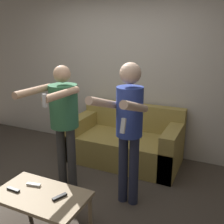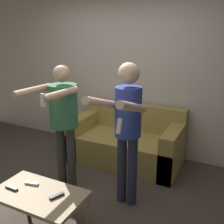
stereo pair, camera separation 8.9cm
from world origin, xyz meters
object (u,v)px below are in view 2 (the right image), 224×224
Objects in this scene: person_standing_right at (127,121)px; remote_far at (32,184)px; remote_mid at (57,196)px; couch at (127,143)px; coffee_table at (39,197)px; remote_near at (12,188)px; person_standing_left at (63,113)px.

remote_far is (-0.78, -0.67, -0.60)m from person_standing_right.
person_standing_right is 10.78× the size of remote_mid.
couch is 1.77m from coffee_table.
coffee_table is 6.10× the size of remote_mid.
remote_near is 0.98× the size of remote_far.
remote_near reaches higher than coffee_table.
person_standing_left is 10.16× the size of remote_far.
couch is 10.94× the size of remote_near.
coffee_table is at bearing -73.11° from person_standing_left.
person_standing_right reaches higher than person_standing_left.
remote_mid reaches higher than coffee_table.
person_standing_left reaches higher than remote_far.
person_standing_right is at bearing 40.64° from remote_far.
couch is 10.72× the size of remote_far.
couch is 1.06× the size of person_standing_left.
remote_mid is at bearing -59.20° from person_standing_left.
person_standing_left is (-0.42, -1.00, 0.70)m from couch.
person_standing_left is 0.96× the size of person_standing_right.
remote_far is at bearing -139.36° from person_standing_right.
remote_mid is (-0.41, -0.73, -0.60)m from person_standing_right.
person_standing_left is at bearing -113.01° from couch.
coffee_table is 0.19m from remote_far.
remote_mid is (0.21, 0.03, 0.05)m from coffee_table.
couch is at bearing 75.26° from remote_near.
couch is 1.74m from remote_mid.
person_standing_left is at bearing 86.08° from remote_near.
couch is at bearing 112.93° from person_standing_right.
remote_near is (-0.91, -0.82, -0.60)m from person_standing_right.
remote_near is at bearing -129.00° from remote_far.
coffee_table is 6.14× the size of remote_near.
person_standing_right is at bearing -0.35° from person_standing_left.
person_standing_left is 1.01m from remote_near.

